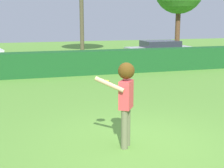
# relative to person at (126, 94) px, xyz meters

# --- Properties ---
(ground_plane) EXTENTS (60.00, 60.00, 0.00)m
(ground_plane) POSITION_rel_person_xyz_m (0.31, 0.09, -1.14)
(ground_plane) COLOR #619B39
(person) EXTENTS (0.84, 0.49, 1.79)m
(person) POSITION_rel_person_xyz_m (0.00, 0.00, 0.00)
(person) COLOR #6F7250
(person) RESTS_ON ground
(frisbee) EXTENTS (0.23, 0.23, 0.03)m
(frisbee) POSITION_rel_person_xyz_m (-0.33, 0.46, 0.20)
(frisbee) COLOR yellow
(hedge_row) EXTENTS (22.90, 0.90, 1.11)m
(hedge_row) POSITION_rel_person_xyz_m (0.31, 8.88, -0.58)
(hedge_row) COLOR #195322
(hedge_row) RESTS_ON ground
(parked_car_silver) EXTENTS (4.21, 1.81, 1.25)m
(parked_car_silver) POSITION_rel_person_xyz_m (6.52, 12.30, -0.45)
(parked_car_silver) COLOR #B7B7BC
(parked_car_silver) RESTS_ON ground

